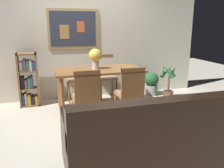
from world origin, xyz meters
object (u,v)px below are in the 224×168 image
at_px(dining_chair_far_right, 106,72).
at_px(potted_palm, 168,83).
at_px(dining_chair_near_right, 130,90).
at_px(flower_vase, 95,57).
at_px(dining_chair_near_left, 86,94).
at_px(dining_table, 99,74).
at_px(dining_chair_far_left, 75,74).
at_px(bookshelf, 28,81).
at_px(leather_couch, 146,138).
at_px(potted_ivy, 151,83).
at_px(tv_remote, 129,68).

height_order(dining_chair_far_right, potted_palm, dining_chair_far_right).
distance_m(dining_chair_far_right, dining_chair_near_right, 1.50).
distance_m(dining_chair_near_right, flower_vase, 0.95).
bearing_deg(dining_chair_near_right, dining_chair_near_left, -178.13).
xyz_separation_m(dining_table, dining_chair_far_right, (0.33, 0.75, -0.12)).
height_order(dining_chair_far_left, dining_chair_near_right, same).
bearing_deg(flower_vase, dining_chair_near_right, -62.04).
xyz_separation_m(dining_chair_far_left, bookshelf, (-0.93, -0.19, -0.05)).
relative_size(leather_couch, potted_ivy, 3.27).
bearing_deg(bookshelf, leather_couch, -61.57).
distance_m(dining_chair_far_left, tv_remote, 1.28).
bearing_deg(potted_palm, tv_remote, -163.21).
bearing_deg(potted_ivy, dining_chair_far_right, 169.16).
height_order(bookshelf, tv_remote, bookshelf).
xyz_separation_m(dining_chair_far_left, flower_vase, (0.28, -0.76, 0.45)).
height_order(dining_chair_near_right, leather_couch, dining_chair_near_right).
bearing_deg(dining_table, dining_chair_near_right, -65.92).
height_order(potted_palm, flower_vase, flower_vase).
height_order(dining_table, dining_chair_far_right, dining_chair_far_right).
relative_size(leather_couch, bookshelf, 1.75).
bearing_deg(leather_couch, potted_ivy, 63.12).
bearing_deg(potted_palm, potted_ivy, 112.44).
relative_size(dining_chair_near_right, potted_palm, 1.18).
height_order(bookshelf, potted_palm, bookshelf).
height_order(dining_chair_near_left, potted_ivy, dining_chair_near_left).
distance_m(dining_chair_far_right, potted_ivy, 1.07).
height_order(dining_chair_far_left, potted_ivy, dining_chair_far_left).
distance_m(dining_chair_near_right, dining_chair_near_left, 0.71).
relative_size(potted_ivy, potted_palm, 0.71).
height_order(dining_chair_far_right, leather_couch, dining_chair_far_right).
distance_m(dining_chair_far_right, leather_couch, 2.69).
distance_m(potted_ivy, potted_palm, 0.47).
xyz_separation_m(dining_table, potted_ivy, (1.34, 0.56, -0.40)).
xyz_separation_m(bookshelf, potted_ivy, (2.60, -0.01, -0.22)).
bearing_deg(tv_remote, dining_chair_near_right, -107.31).
relative_size(dining_chair_far_left, dining_chair_far_right, 1.00).
relative_size(dining_table, bookshelf, 1.53).
distance_m(dining_chair_near_right, tv_remote, 0.65).
relative_size(bookshelf, potted_ivy, 1.87).
bearing_deg(flower_vase, potted_ivy, 21.86).
height_order(dining_chair_far_right, dining_chair_near_left, same).
xyz_separation_m(dining_table, potted_palm, (1.51, 0.14, -0.31)).
bearing_deg(dining_table, potted_ivy, 22.71).
distance_m(potted_ivy, tv_remote, 1.21).
bearing_deg(dining_table, bookshelf, 155.70).
height_order(dining_chair_near_left, flower_vase, flower_vase).
relative_size(dining_table, potted_ivy, 2.86).
distance_m(dining_table, bookshelf, 1.40).
height_order(dining_table, potted_palm, potted_palm).
relative_size(bookshelf, tv_remote, 6.52).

